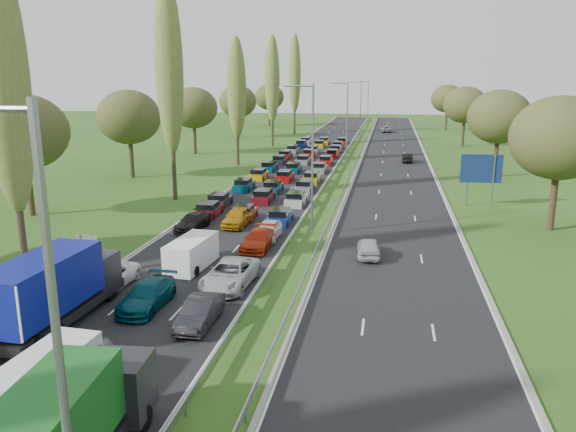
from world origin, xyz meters
The scene contains 26 objects.
ground centered at (4.50, 80.00, 0.00)m, with size 260.00×260.00×0.00m, color #284B17.
near_carriageway centered at (-2.25, 82.50, 0.00)m, with size 10.50×215.00×0.04m, color black.
far_carriageway centered at (11.25, 82.50, 0.00)m, with size 10.50×215.00×0.04m, color black.
central_reservation centered at (4.50, 82.50, 0.55)m, with size 2.36×215.00×0.32m.
lamp_columns centered at (4.50, 78.00, 6.00)m, with size 0.18×140.18×12.00m.
poplar_row centered at (-11.50, 68.17, 12.39)m, with size 2.80×127.80×22.44m.
woodland_left centered at (-22.00, 62.63, 7.68)m, with size 8.00×166.00×11.10m.
woodland_right centered at (24.00, 66.67, 7.68)m, with size 8.00×153.00×11.10m.
traffic_queue_fill centered at (-2.22, 77.56, 0.44)m, with size 9.14×66.64×0.80m.
near_car_2 centered at (-5.92, 28.72, 0.71)m, with size 2.30×4.99×1.39m, color white.
near_car_3 centered at (-5.56, 42.70, 0.68)m, with size 1.86×4.58×1.33m, color black.
near_car_6 centered at (-2.36, 17.73, 0.82)m, with size 2.64×5.73×1.59m, color gray.
near_car_7 centered at (-2.36, 26.43, 0.73)m, with size 1.99×4.90×1.42m, color #054050.
near_car_8 centered at (-2.14, 44.58, 0.80)m, with size 1.85×4.60×1.57m, color #AD720B.
near_car_9 centered at (1.26, 24.78, 0.72)m, with size 1.48×4.23×1.39m, color black.
near_car_10 centered at (1.24, 30.41, 0.80)m, with size 2.58×5.59×1.55m, color #AEB3B8.
near_car_11 centered at (1.13, 38.42, 0.71)m, with size 1.95×4.79×1.39m, color #B5290B.
near_car_12 centered at (1.31, 41.03, 0.75)m, with size 1.71×4.26×1.45m, color silver.
far_car_0 centered at (9.30, 37.86, 0.70)m, with size 1.61×3.99×1.36m, color #A5A8AE.
far_car_1 centered at (13.16, 86.35, 0.71)m, with size 1.46×4.20×1.38m, color black.
far_car_2 centered at (9.46, 136.66, 0.75)m, with size 2.41×5.22×1.45m, color gray.
blue_lorry centered at (-5.95, 23.49, 2.01)m, with size 2.55×9.17×3.87m.
white_van_front centered at (-2.21, 17.04, 1.04)m, with size 1.98×5.05×2.03m.
white_van_rear centered at (-2.25, 33.56, 1.02)m, with size 1.94×4.95×1.99m.
info_sign centered at (-9.40, 32.64, 1.37)m, with size 1.50×0.20×2.10m.
direction_sign centered at (19.40, 56.24, 3.57)m, with size 4.00×0.36×5.20m.
Camera 1 is at (10.45, -0.69, 12.28)m, focal length 35.00 mm.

